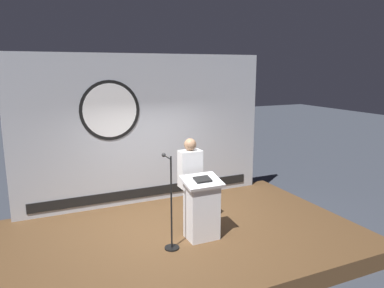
{
  "coord_description": "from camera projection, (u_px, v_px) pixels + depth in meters",
  "views": [
    {
      "loc": [
        -2.35,
        -5.62,
        3.2
      ],
      "look_at": [
        0.28,
        0.11,
        1.88
      ],
      "focal_mm": 34.56,
      "sensor_mm": 36.0,
      "label": 1
    }
  ],
  "objects": [
    {
      "name": "podium",
      "position": [
        202.0,
        208.0,
        6.3
      ],
      "size": [
        0.64,
        0.5,
        1.1
      ],
      "color": "silver",
      "rests_on": "stage_platform"
    },
    {
      "name": "ground_plane",
      "position": [
        180.0,
        249.0,
        6.61
      ],
      "size": [
        40.0,
        40.0,
        0.0
      ],
      "primitive_type": "plane",
      "color": "#383D47"
    },
    {
      "name": "speaker_person",
      "position": [
        190.0,
        183.0,
        6.66
      ],
      "size": [
        0.4,
        0.26,
        1.67
      ],
      "color": "black",
      "rests_on": "stage_platform"
    },
    {
      "name": "microphone_stand",
      "position": [
        171.0,
        216.0,
        5.95
      ],
      "size": [
        0.24,
        0.47,
        1.55
      ],
      "color": "black",
      "rests_on": "stage_platform"
    },
    {
      "name": "banner_display",
      "position": [
        145.0,
        130.0,
        7.86
      ],
      "size": [
        5.46,
        0.12,
        3.18
      ],
      "color": "#B2B7C1",
      "rests_on": "stage_platform"
    },
    {
      "name": "stage_platform",
      "position": [
        180.0,
        242.0,
        6.58
      ],
      "size": [
        6.4,
        4.0,
        0.3
      ],
      "primitive_type": "cube",
      "color": "brown",
      "rests_on": "ground"
    }
  ]
}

